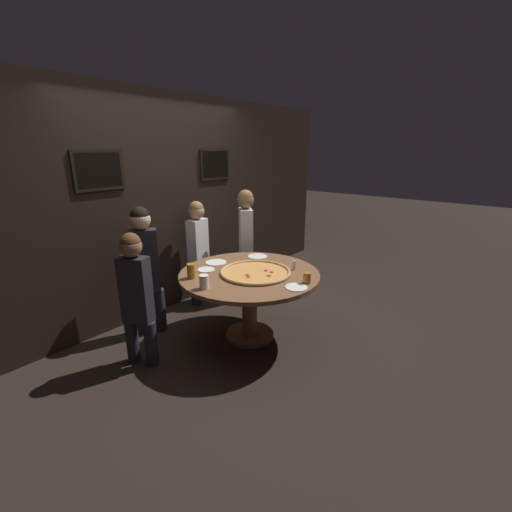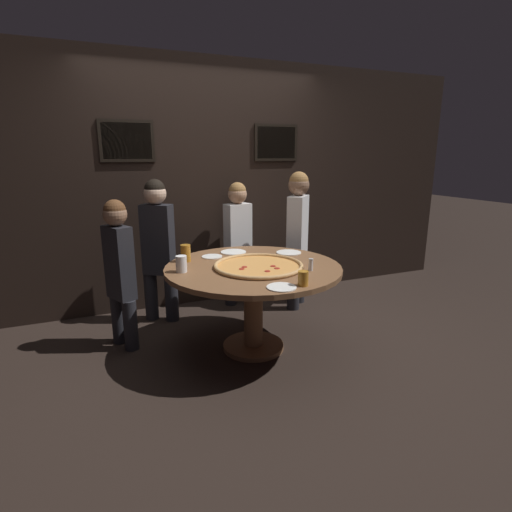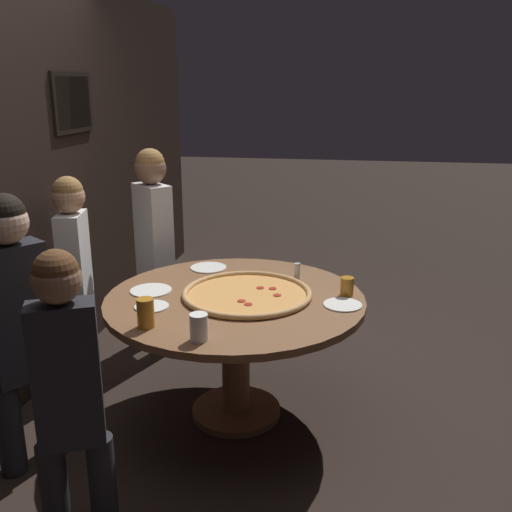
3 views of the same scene
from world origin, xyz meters
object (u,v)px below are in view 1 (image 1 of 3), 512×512
Objects in this scene: white_plate_near_front at (296,287)px; diner_far_left at (246,237)px; white_plate_left_side at (206,270)px; dining_table at (249,286)px; drink_cup_by_shaker at (204,282)px; white_plate_beside_cup at (257,256)px; condiment_shaker at (294,265)px; drink_cup_beside_pizza at (307,278)px; white_plate_far_back at (216,262)px; diner_side_right at (198,247)px; giant_pizza at (255,272)px; diner_far_right at (145,264)px; drink_cup_far_right at (191,271)px; diner_side_left at (136,293)px.

white_plate_near_front is 1.60m from diner_far_left.
white_plate_left_side is 1.01m from white_plate_near_front.
dining_table is 11.22× the size of drink_cup_by_shaker.
white_plate_beside_cup is 0.59m from condiment_shaker.
white_plate_left_side is 0.88× the size of white_plate_near_front.
white_plate_far_back is (-0.12, 1.10, -0.05)m from drink_cup_beside_pizza.
diner_side_right reaches higher than white_plate_far_back.
dining_table is at bearing 86.82° from white_plate_near_front.
giant_pizza is at bearing -73.58° from dining_table.
diner_side_right is (0.26, 0.60, 0.02)m from white_plate_far_back.
drink_cup_beside_pizza is at bearing -78.54° from dining_table.
drink_cup_beside_pizza is 0.46× the size of white_plate_beside_cup.
diner_far_left reaches higher than giant_pizza.
drink_cup_beside_pizza is 0.07× the size of diner_far_right.
giant_pizza is 7.47× the size of condiment_shaker.
giant_pizza reaches higher than white_plate_far_back.
white_plate_far_back is 1.15× the size of white_plate_near_front.
drink_cup_by_shaker reaches higher than white_plate_far_back.
drink_cup_far_right reaches higher than giant_pizza.
white_plate_near_front is (0.20, -0.99, 0.00)m from white_plate_left_side.
giant_pizza is 1.16m from diner_side_left.
condiment_shaker reaches higher than white_plate_left_side.
diner_far_right is 0.61m from diner_side_left.
giant_pizza is 0.56m from white_plate_far_back.
drink_cup_far_right reaches higher than white_plate_near_front.
diner_side_left is (-0.43, 0.43, -0.08)m from drink_cup_by_shaker.
diner_far_left is at bearing 45.94° from giant_pizza.
giant_pizza is 1.15m from diner_far_left.
white_plate_beside_cup is (0.70, -0.13, 0.00)m from white_plate_left_side.
diner_side_right is (0.30, 1.68, 0.02)m from white_plate_near_front.
white_plate_left_side is 0.12× the size of diner_far_left.
white_plate_left_side is 0.13× the size of diner_side_right.
white_plate_far_back is 2.43× the size of condiment_shaker.
white_plate_left_side and white_plate_near_front have the same top height.
condiment_shaker is at bearing 51.99° from drink_cup_beside_pizza.
drink_cup_by_shaker reaches higher than white_plate_near_front.
diner_far_left is at bearing 63.14° from drink_cup_beside_pizza.
dining_table is 6.13× the size of white_plate_far_back.
drink_cup_beside_pizza reaches higher than giant_pizza.
condiment_shaker is at bearing 161.74° from diner_far_right.
white_plate_left_side is 0.13× the size of diner_far_right.
white_plate_near_front is (0.45, -0.93, -0.07)m from drink_cup_far_right.
white_plate_left_side is at bearing -120.69° from diner_side_left.
condiment_shaker is at bearing -35.44° from giant_pizza.
diner_side_right is at bearing 78.06° from giant_pizza.
condiment_shaker is 1.16m from diner_far_left.
condiment_shaker is (0.34, -0.24, 0.04)m from giant_pizza.
dining_table is 0.62m from drink_cup_by_shaker.
drink_cup_beside_pizza is at bearing -128.01° from condiment_shaker.
white_plate_far_back reaches higher than dining_table.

